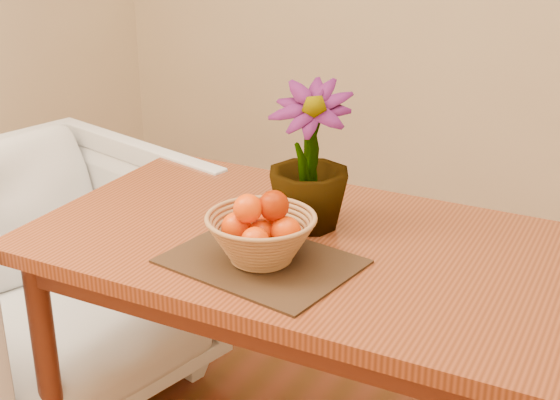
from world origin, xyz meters
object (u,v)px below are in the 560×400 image
at_px(potted_plant, 309,157).
at_px(armchair, 46,268).
at_px(wicker_basket, 261,240).
at_px(table, 310,271).

xyz_separation_m(potted_plant, armchair, (-0.90, -0.04, -0.50)).
xyz_separation_m(wicker_basket, potted_plant, (0.01, 0.24, 0.13)).
xyz_separation_m(table, potted_plant, (-0.04, 0.07, 0.28)).
relative_size(table, armchair, 1.61).
relative_size(wicker_basket, armchair, 0.30).
bearing_deg(table, wicker_basket, -106.27).
relative_size(table, wicker_basket, 5.42).
distance_m(table, potted_plant, 0.29).
bearing_deg(wicker_basket, potted_plant, 88.64).
bearing_deg(armchair, wicker_basket, -87.95).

